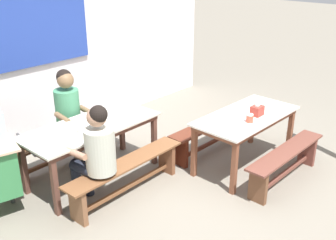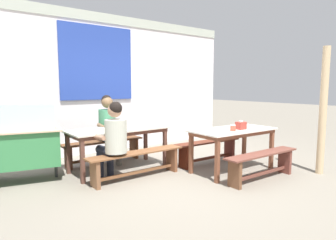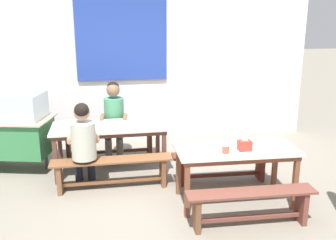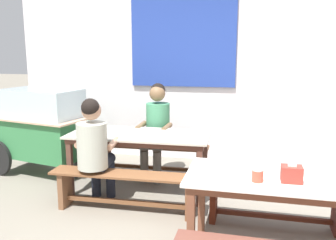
{
  "view_description": "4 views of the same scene",
  "coord_description": "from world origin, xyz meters",
  "px_view_note": "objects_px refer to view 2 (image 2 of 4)",
  "views": [
    {
      "loc": [
        -3.37,
        -2.66,
        2.67
      ],
      "look_at": [
        -0.2,
        0.22,
        0.87
      ],
      "focal_mm": 42.67,
      "sensor_mm": 36.0,
      "label": 1
    },
    {
      "loc": [
        -3.0,
        -3.48,
        1.47
      ],
      "look_at": [
        -0.22,
        0.22,
        0.93
      ],
      "focal_mm": 31.2,
      "sensor_mm": 36.0,
      "label": 2
    },
    {
      "loc": [
        -0.71,
        -4.5,
        2.36
      ],
      "look_at": [
        0.15,
        0.79,
        0.85
      ],
      "focal_mm": 40.8,
      "sensor_mm": 36.0,
      "label": 3
    },
    {
      "loc": [
        0.55,
        -3.13,
        1.75
      ],
      "look_at": [
        -0.31,
        0.87,
        0.95
      ],
      "focal_mm": 39.0,
      "sensor_mm": 36.0,
      "label": 4
    }
  ],
  "objects_px": {
    "bench_near_back": "(208,149)",
    "person_center_facing": "(108,125)",
    "person_left_back_turned": "(114,137)",
    "condiment_jar": "(233,128)",
    "bench_far_back": "(103,148)",
    "soup_bowl": "(110,129)",
    "dining_table_far": "(118,133)",
    "food_cart": "(16,137)",
    "bench_near_front": "(262,162)",
    "wooden_support_post": "(323,111)",
    "dining_table_near": "(233,133)",
    "bench_far_front": "(137,161)",
    "tissue_box": "(241,126)"
  },
  "relations": [
    {
      "from": "person_center_facing",
      "to": "tissue_box",
      "type": "relative_size",
      "value": 8.15
    },
    {
      "from": "bench_near_front",
      "to": "person_center_facing",
      "type": "bearing_deg",
      "value": 121.37
    },
    {
      "from": "food_cart",
      "to": "bench_near_front",
      "type": "bearing_deg",
      "value": -35.82
    },
    {
      "from": "bench_near_front",
      "to": "tissue_box",
      "type": "distance_m",
      "value": 0.72
    },
    {
      "from": "food_cart",
      "to": "person_left_back_turned",
      "type": "bearing_deg",
      "value": -38.08
    },
    {
      "from": "dining_table_near",
      "to": "bench_far_back",
      "type": "distance_m",
      "value": 2.44
    },
    {
      "from": "bench_far_front",
      "to": "person_center_facing",
      "type": "height_order",
      "value": "person_center_facing"
    },
    {
      "from": "bench_far_back",
      "to": "condiment_jar",
      "type": "xyz_separation_m",
      "value": [
        1.37,
        -1.99,
        0.49
      ]
    },
    {
      "from": "dining_table_far",
      "to": "tissue_box",
      "type": "distance_m",
      "value": 2.11
    },
    {
      "from": "soup_bowl",
      "to": "bench_far_front",
      "type": "bearing_deg",
      "value": -67.17
    },
    {
      "from": "bench_far_back",
      "to": "wooden_support_post",
      "type": "bearing_deg",
      "value": -47.12
    },
    {
      "from": "person_left_back_turned",
      "to": "tissue_box",
      "type": "xyz_separation_m",
      "value": [
        1.98,
        -0.79,
        0.1
      ]
    },
    {
      "from": "bench_far_front",
      "to": "soup_bowl",
      "type": "bearing_deg",
      "value": 112.83
    },
    {
      "from": "bench_near_back",
      "to": "person_center_facing",
      "type": "distance_m",
      "value": 1.94
    },
    {
      "from": "bench_near_front",
      "to": "dining_table_near",
      "type": "bearing_deg",
      "value": 88.82
    },
    {
      "from": "condiment_jar",
      "to": "soup_bowl",
      "type": "xyz_separation_m",
      "value": [
        -1.56,
        1.28,
        -0.03
      ]
    },
    {
      "from": "food_cart",
      "to": "condiment_jar",
      "type": "xyz_separation_m",
      "value": [
        2.89,
        -1.76,
        0.1
      ]
    },
    {
      "from": "dining_table_near",
      "to": "bench_far_front",
      "type": "xyz_separation_m",
      "value": [
        -1.54,
        0.63,
        -0.37
      ]
    },
    {
      "from": "person_left_back_turned",
      "to": "person_center_facing",
      "type": "xyz_separation_m",
      "value": [
        0.44,
        1.09,
        0.03
      ]
    },
    {
      "from": "tissue_box",
      "to": "condiment_jar",
      "type": "bearing_deg",
      "value": -169.27
    },
    {
      "from": "bench_far_front",
      "to": "soup_bowl",
      "type": "distance_m",
      "value": 0.71
    },
    {
      "from": "tissue_box",
      "to": "soup_bowl",
      "type": "xyz_separation_m",
      "value": [
        -1.82,
        1.23,
        -0.04
      ]
    },
    {
      "from": "food_cart",
      "to": "bench_far_back",
      "type": "bearing_deg",
      "value": 8.67
    },
    {
      "from": "tissue_box",
      "to": "wooden_support_post",
      "type": "xyz_separation_m",
      "value": [
        0.99,
        -0.88,
        0.25
      ]
    },
    {
      "from": "condiment_jar",
      "to": "dining_table_near",
      "type": "bearing_deg",
      "value": 40.16
    },
    {
      "from": "dining_table_near",
      "to": "bench_near_front",
      "type": "distance_m",
      "value": 0.71
    },
    {
      "from": "dining_table_far",
      "to": "bench_far_back",
      "type": "bearing_deg",
      "value": 90.87
    },
    {
      "from": "soup_bowl",
      "to": "wooden_support_post",
      "type": "relative_size",
      "value": 0.07
    },
    {
      "from": "person_center_facing",
      "to": "person_left_back_turned",
      "type": "bearing_deg",
      "value": -111.77
    },
    {
      "from": "dining_table_near",
      "to": "bench_far_front",
      "type": "relative_size",
      "value": 0.92
    },
    {
      "from": "bench_near_back",
      "to": "person_center_facing",
      "type": "xyz_separation_m",
      "value": [
        -1.48,
        1.18,
        0.45
      ]
    },
    {
      "from": "soup_bowl",
      "to": "person_left_back_turned",
      "type": "bearing_deg",
      "value": -110.08
    },
    {
      "from": "bench_near_front",
      "to": "wooden_support_post",
      "type": "relative_size",
      "value": 0.71
    },
    {
      "from": "person_left_back_turned",
      "to": "condiment_jar",
      "type": "height_order",
      "value": "person_left_back_turned"
    },
    {
      "from": "dining_table_far",
      "to": "tissue_box",
      "type": "relative_size",
      "value": 10.83
    },
    {
      "from": "dining_table_far",
      "to": "food_cart",
      "type": "distance_m",
      "value": 1.57
    },
    {
      "from": "dining_table_far",
      "to": "condiment_jar",
      "type": "bearing_deg",
      "value": -45.5
    },
    {
      "from": "bench_near_front",
      "to": "soup_bowl",
      "type": "distance_m",
      "value": 2.49
    },
    {
      "from": "dining_table_far",
      "to": "food_cart",
      "type": "relative_size",
      "value": 1.02
    },
    {
      "from": "bench_near_front",
      "to": "wooden_support_post",
      "type": "height_order",
      "value": "wooden_support_post"
    },
    {
      "from": "bench_near_front",
      "to": "person_center_facing",
      "type": "xyz_separation_m",
      "value": [
        -1.46,
        2.39,
        0.45
      ]
    },
    {
      "from": "dining_table_near",
      "to": "wooden_support_post",
      "type": "relative_size",
      "value": 0.72
    },
    {
      "from": "bench_near_front",
      "to": "person_center_facing",
      "type": "relative_size",
      "value": 1.15
    },
    {
      "from": "person_center_facing",
      "to": "bench_far_front",
      "type": "bearing_deg",
      "value": -93.54
    },
    {
      "from": "food_cart",
      "to": "person_center_facing",
      "type": "height_order",
      "value": "person_center_facing"
    },
    {
      "from": "tissue_box",
      "to": "person_left_back_turned",
      "type": "bearing_deg",
      "value": 158.12
    },
    {
      "from": "dining_table_near",
      "to": "food_cart",
      "type": "distance_m",
      "value": 3.47
    },
    {
      "from": "dining_table_near",
      "to": "bench_near_front",
      "type": "height_order",
      "value": "dining_table_near"
    },
    {
      "from": "bench_far_back",
      "to": "soup_bowl",
      "type": "height_order",
      "value": "soup_bowl"
    },
    {
      "from": "bench_far_front",
      "to": "food_cart",
      "type": "xyz_separation_m",
      "value": [
        -1.54,
        0.98,
        0.4
      ]
    }
  ]
}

